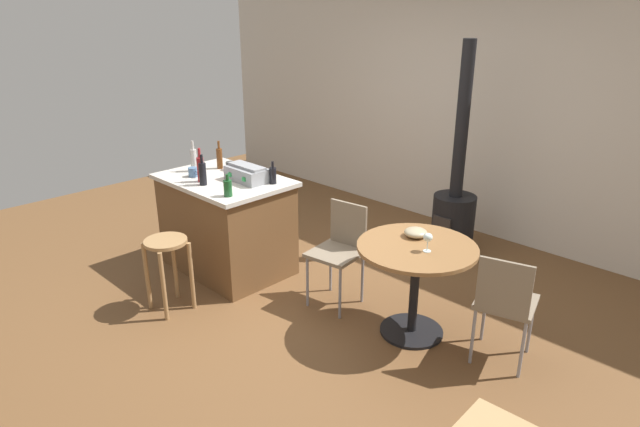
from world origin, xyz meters
The scene contains 19 objects.
ground_plane centered at (0.00, 0.00, 0.00)m, with size 8.80×8.80×0.00m, color brown.
back_wall centered at (0.00, 2.48, 1.35)m, with size 8.00×0.10×2.70m, color beige.
kitchen_island centered at (-0.99, -0.15, 0.47)m, with size 1.24×0.86×0.93m.
wooden_stool centered at (-0.71, -0.96, 0.48)m, with size 0.35×0.35×0.64m.
dining_table centered at (0.99, 0.18, 0.58)m, with size 0.91×0.91×0.76m.
folding_chair_near centered at (1.66, 0.29, 0.52)m, with size 0.49×0.49×0.87m.
folding_chair_far centered at (0.23, 0.15, 0.53)m, with size 0.45×0.45×0.88m.
wood_stove centered at (0.36, 1.76, 0.51)m, with size 0.44×0.45×2.16m.
toolbox centered at (-0.76, -0.04, 1.00)m, with size 0.41×0.24×0.15m.
bottle_0 centered at (-1.28, 0.02, 1.04)m, with size 0.06×0.06×0.28m.
bottle_1 centered at (-0.54, -0.43, 1.01)m, with size 0.07×0.07×0.19m.
bottle_2 centered at (-0.53, 0.07, 1.01)m, with size 0.06×0.06×0.21m.
bottle_3 centered at (-1.05, -0.36, 1.05)m, with size 0.06×0.06×0.31m.
bottle_4 centered at (-0.95, -0.40, 1.04)m, with size 0.07×0.07×0.28m.
bottle_5 centered at (-1.38, -0.21, 1.05)m, with size 0.06×0.06×0.30m.
cup_0 centered at (-1.16, 0.06, 0.97)m, with size 0.13×0.09×0.08m.
cup_1 centered at (-1.23, -0.32, 0.97)m, with size 0.12×0.09×0.09m.
wine_glass centered at (1.09, 0.14, 0.87)m, with size 0.07×0.07×0.14m.
serving_bowl centered at (0.88, 0.31, 0.79)m, with size 0.18×0.18×0.07m, color tan.
Camera 1 is at (3.08, -2.99, 2.44)m, focal length 30.58 mm.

